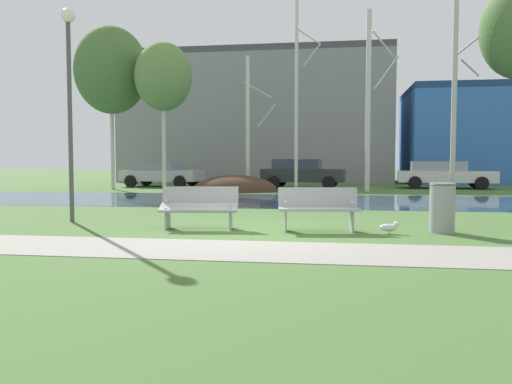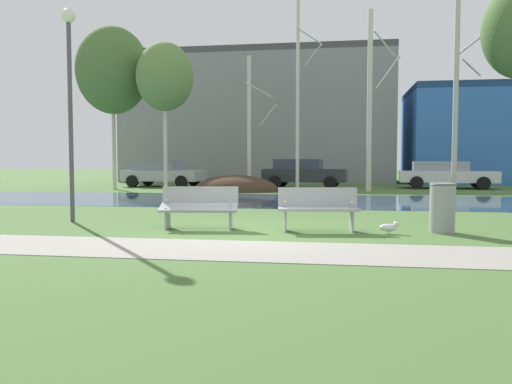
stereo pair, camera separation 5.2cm
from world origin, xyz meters
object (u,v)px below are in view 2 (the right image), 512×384
at_px(bench_right, 318,208).
at_px(parked_hatch_third_white, 445,174).
at_px(bench_left, 199,206).
at_px(trash_bin, 442,207).
at_px(parked_van_nearest_silver, 162,173).
at_px(streetlamp, 70,78).
at_px(seagull, 389,227).
at_px(parked_sedan_second_dark, 303,173).

xyz_separation_m(bench_right, parked_hatch_third_white, (5.72, 17.03, 0.27)).
xyz_separation_m(bench_left, trash_bin, (4.86, 0.16, 0.03)).
bearing_deg(parked_van_nearest_silver, parked_hatch_third_white, 2.23).
bearing_deg(parked_hatch_third_white, bench_left, -115.65).
distance_m(streetlamp, parked_hatch_third_white, 20.07).
bearing_deg(seagull, parked_van_nearest_silver, 121.98).
distance_m(trash_bin, streetlamp, 8.56).
bearing_deg(seagull, trash_bin, 18.68).
height_order(bench_right, parked_hatch_third_white, parked_hatch_third_white).
bearing_deg(trash_bin, bench_left, -178.09).
height_order(bench_right, parked_van_nearest_silver, parked_van_nearest_silver).
bearing_deg(parked_van_nearest_silver, bench_left, -68.24).
relative_size(streetlamp, parked_van_nearest_silver, 1.11).
bearing_deg(bench_right, bench_left, 180.00).
relative_size(bench_right, parked_sedan_second_dark, 0.38).
height_order(bench_left, bench_right, same).
bearing_deg(bench_left, parked_sedan_second_dark, 86.41).
height_order(seagull, parked_van_nearest_silver, parked_van_nearest_silver).
xyz_separation_m(parked_van_nearest_silver, parked_hatch_third_white, (14.75, 0.57, 0.01)).
relative_size(parked_van_nearest_silver, parked_sedan_second_dark, 1.00).
relative_size(seagull, parked_hatch_third_white, 0.08).
xyz_separation_m(seagull, streetlamp, (-7.04, 0.90, 3.15)).
distance_m(bench_left, trash_bin, 4.87).
bearing_deg(bench_left, streetlamp, 167.55).
height_order(seagull, parked_sedan_second_dark, parked_sedan_second_dark).
bearing_deg(streetlamp, parked_sedan_second_dark, 74.91).
relative_size(trash_bin, seagull, 2.43).
height_order(streetlamp, parked_hatch_third_white, streetlamp).
relative_size(bench_right, seagull, 4.13).
bearing_deg(seagull, parked_sedan_second_dark, 99.51).
bearing_deg(streetlamp, bench_right, -7.14).
bearing_deg(bench_left, parked_hatch_third_white, 64.35).
height_order(bench_left, parked_sedan_second_dark, parked_sedan_second_dark).
bearing_deg(seagull, bench_right, 172.13).
xyz_separation_m(trash_bin, parked_hatch_third_white, (3.31, 16.87, 0.23)).
bearing_deg(parked_sedan_second_dark, parked_hatch_third_white, 4.48).
distance_m(trash_bin, seagull, 1.16).
distance_m(bench_left, parked_van_nearest_silver, 17.72).
bearing_deg(bench_left, parked_van_nearest_silver, 111.76).
relative_size(bench_left, streetlamp, 0.34).
height_order(trash_bin, seagull, trash_bin).
bearing_deg(parked_van_nearest_silver, seagull, -58.02).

